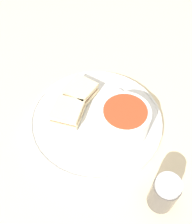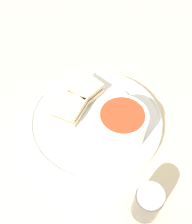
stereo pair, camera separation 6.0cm
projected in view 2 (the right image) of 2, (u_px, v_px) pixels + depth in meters
The scene contains 7 objects.
ground_plane at pixel (96, 122), 0.63m from camera, with size 2.40×2.40×0.00m, color beige.
plate at pixel (96, 120), 0.62m from camera, with size 0.31×0.31×0.02m.
soup_bowl at pixel (121, 124), 0.56m from camera, with size 0.11×0.11×0.07m.
spoon at pixel (125, 99), 0.64m from camera, with size 0.07×0.11×0.01m.
sandwich_half_near at pixel (85, 89), 0.65m from camera, with size 0.09×0.09×0.03m.
sandwich_half_far at pixel (68, 108), 0.61m from camera, with size 0.08×0.09×0.03m.
salt_shaker at pixel (147, 203), 0.47m from camera, with size 0.05×0.05×0.09m.
Camera 2 is at (-0.04, 0.36, 0.52)m, focal length 42.00 mm.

